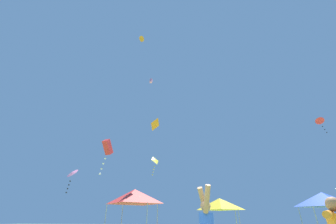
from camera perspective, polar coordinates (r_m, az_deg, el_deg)
name	(u,v)px	position (r m, az deg, el deg)	size (l,w,h in m)	color
canopy_tent_red	(134,196)	(16.84, -9.05, -21.63)	(3.14, 3.14, 3.36)	#9E9EA3
canopy_tent_yellow	(220,204)	(18.65, 13.86, -23.02)	(2.68, 2.68, 2.86)	#9E9EA3
canopy_tent_blue	(324,199)	(18.49, 36.47, -18.45)	(2.81, 2.81, 3.01)	#9E9EA3
kite_pink_box	(151,81)	(39.11, -4.62, 8.40)	(0.41, 0.70, 1.04)	pink
kite_red_delta	(320,121)	(19.69, 35.79, -1.97)	(0.68, 0.61, 1.24)	red
kite_orange_delta	(142,39)	(36.53, -7.09, 19.04)	(1.21, 1.17, 0.74)	orange
kite_pink_delta	(72,173)	(32.37, -24.50, -14.87)	(1.92, 1.75, 3.21)	pink
kite_red_box	(107,148)	(21.55, -16.07, -9.34)	(0.94, 1.38, 3.34)	red
kite_orange_diamond	(155,124)	(19.19, -3.62, -3.38)	(0.92, 0.92, 0.77)	orange
kite_yellow_diamond	(155,161)	(21.20, -3.50, -13.11)	(0.87, 0.87, 1.82)	yellow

